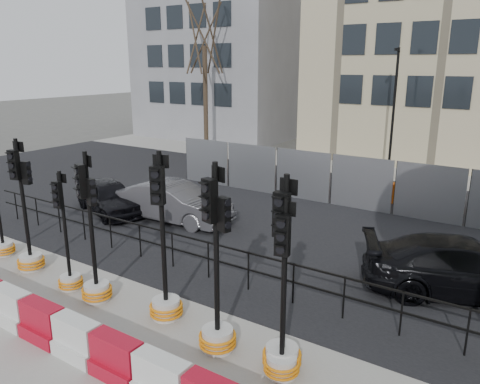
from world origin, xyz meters
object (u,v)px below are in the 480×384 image
Objects in this scene: traffic_signal_a at (1,234)px; car_a at (109,196)px; traffic_signal_d at (94,267)px; traffic_signal_h at (282,342)px; car_c at (464,268)px.

traffic_signal_a is 4.43m from car_a.
traffic_signal_d is 1.07× the size of traffic_signal_h.
traffic_signal_a is at bearing 169.95° from traffic_signal_h.
traffic_signal_d is at bearing 101.59° from car_c.
car_a is at bearing 88.63° from traffic_signal_a.
traffic_signal_a reaches higher than car_a.
traffic_signal_h is at bearing -96.20° from car_a.
traffic_signal_d is (4.33, -0.30, 0.18)m from traffic_signal_a.
traffic_signal_h is (9.18, -0.33, 0.02)m from traffic_signal_a.
traffic_signal_d is 0.89× the size of car_a.
traffic_signal_d is 6.76m from car_a.
traffic_signal_a is 0.97× the size of traffic_signal_h.
car_a is at bearing 155.55° from traffic_signal_d.
car_c is (11.32, 4.72, 0.02)m from traffic_signal_a.
traffic_signal_d is 0.70× the size of car_c.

